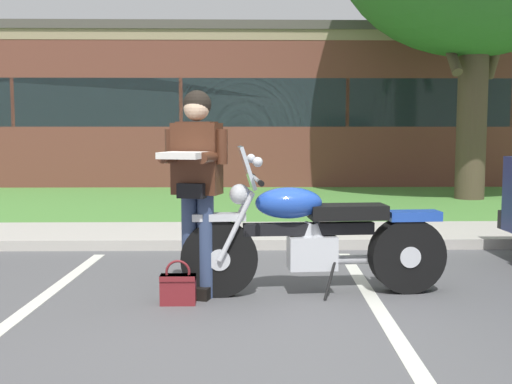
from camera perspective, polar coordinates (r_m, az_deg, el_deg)
The scene contains 13 objects.
ground_plane at distance 4.69m, azimuth 4.42°, elevation -11.52°, with size 140.00×140.00×0.00m, color #565659.
curb_strip at distance 7.31m, azimuth 2.37°, elevation -4.73°, with size 60.00×0.20×0.12m, color #B7B2A8.
concrete_walk at distance 8.15m, azimuth 2.00°, elevation -3.79°, with size 60.00×1.50×0.08m, color #B7B2A8.
grass_lawn at distance 11.92m, azimuth 1.01°, elevation -0.80°, with size 60.00×6.12×0.06m, color #518E3D.
stall_stripe_0 at distance 5.14m, azimuth -20.49°, elevation -10.27°, with size 0.12×4.40×0.01m, color silver.
stall_stripe_1 at distance 4.97m, azimuth 11.23°, elevation -10.56°, with size 0.12×4.40×0.01m, color silver.
motorcycle at distance 5.29m, azimuth 6.21°, elevation -4.09°, with size 2.24×0.82×1.26m.
rider_person at distance 5.11m, azimuth -5.48°, elevation 1.43°, with size 0.54×0.64×1.70m.
handbag at distance 5.05m, azimuth -7.13°, elevation -8.56°, with size 0.28×0.13×0.36m.
hedge_center_left at distance 15.48m, azimuth -10.40°, elevation 2.92°, with size 3.21×0.90×1.24m.
hedge_center_right at distance 15.35m, azimuth 4.55°, elevation 2.97°, with size 3.23×0.90×1.24m.
hedge_right at distance 16.25m, azimuth 18.79°, elevation 2.83°, with size 2.64×0.90×1.24m.
brick_building at distance 20.31m, azimuth 5.64°, elevation 7.21°, with size 22.57×11.81×3.83m.
Camera 1 is at (-0.44, -4.45, 1.39)m, focal length 43.83 mm.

